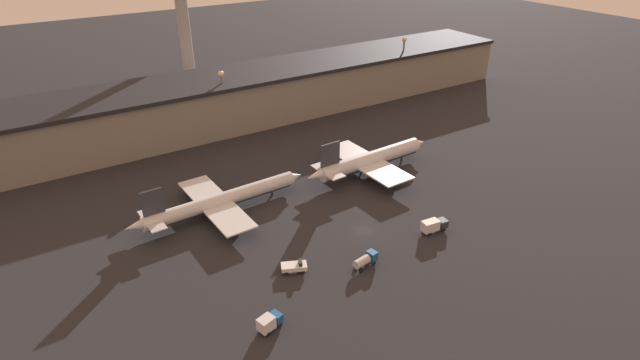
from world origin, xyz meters
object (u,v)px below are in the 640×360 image
Objects in this scene: service_vehicle_3 at (269,322)px; airplane_0 at (221,201)px; service_vehicle_1 at (434,225)px; service_vehicle_2 at (294,267)px; control_tower at (183,18)px; airplane_1 at (370,160)px; service_vehicle_0 at (365,260)px.

airplane_0 is at bearing 62.95° from service_vehicle_3.
service_vehicle_1 is 33.69m from service_vehicle_2.
service_vehicle_3 is (-11.53, -11.38, 0.51)m from service_vehicle_2.
service_vehicle_3 is at bearing -110.78° from service_vehicle_2.
service_vehicle_2 is at bearing -99.87° from control_tower.
airplane_0 is 49.87m from service_vehicle_1.
control_tower is at bearing 99.93° from airplane_1.
airplane_0 is 7.86× the size of service_vehicle_0.
control_tower reaches higher than airplane_0.
service_vehicle_0 is at bearing -169.27° from service_vehicle_1.
airplane_0 is 38.83m from service_vehicle_0.
airplane_1 is 31.42m from service_vehicle_1.
service_vehicle_0 is at bearing -66.83° from airplane_0.
airplane_0 is at bearing -105.38° from control_tower.
service_vehicle_1 is (37.03, -33.38, -1.36)m from airplane_0.
service_vehicle_1 reaches higher than service_vehicle_0.
airplane_0 is 7.06× the size of service_vehicle_1.
service_vehicle_1 is at bearing -7.40° from service_vehicle_3.
airplane_0 is 42.68m from airplane_1.
airplane_1 is at bearing 58.58° from service_vehicle_2.
service_vehicle_0 is 20.46m from service_vehicle_1.
service_vehicle_1 is 1.30× the size of service_vehicle_3.
service_vehicle_0 is 124.14m from control_tower.
service_vehicle_0 is at bearing -1.29° from service_vehicle_2.
service_vehicle_3 is (-24.51, -5.08, 0.12)m from service_vehicle_0.
service_vehicle_2 is (-12.97, 6.30, -0.39)m from service_vehicle_0.
airplane_1 is at bearing 42.33° from service_vehicle_0.
airplane_1 reaches higher than service_vehicle_0.
service_vehicle_0 reaches higher than service_vehicle_2.
control_tower reaches higher than service_vehicle_3.
service_vehicle_0 is at bearing -4.25° from service_vehicle_3.
service_vehicle_3 is at bearing -177.37° from service_vehicle_0.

